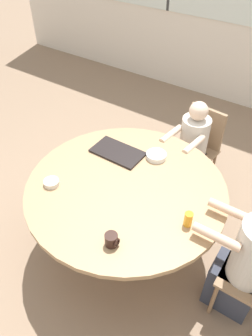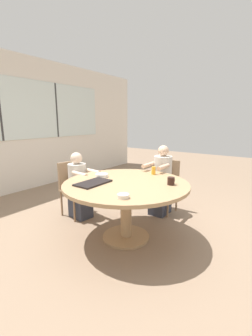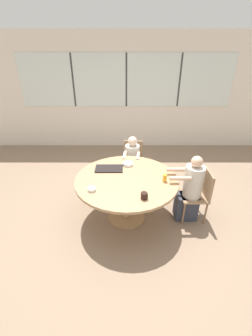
{
  "view_description": "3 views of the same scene",
  "coord_description": "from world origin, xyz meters",
  "px_view_note": "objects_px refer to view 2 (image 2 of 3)",
  "views": [
    {
      "loc": [
        1.0,
        -1.47,
        2.51
      ],
      "look_at": [
        0.0,
        0.0,
        0.92
      ],
      "focal_mm": 35.0,
      "sensor_mm": 36.0,
      "label": 1
    },
    {
      "loc": [
        -2.16,
        -1.56,
        1.5
      ],
      "look_at": [
        0.0,
        0.0,
        0.92
      ],
      "focal_mm": 24.0,
      "sensor_mm": 36.0,
      "label": 2
    },
    {
      "loc": [
        -0.01,
        -2.85,
        2.51
      ],
      "look_at": [
        0.0,
        0.0,
        0.92
      ],
      "focal_mm": 24.0,
      "sensor_mm": 36.0,
      "label": 3
    }
  ],
  "objects_px": {
    "coffee_mug": "(171,181)",
    "bowl_cereal": "(102,175)",
    "juice_glass": "(154,171)",
    "chair_for_man_blue_shirt": "(73,184)",
    "person_man_blue_shirt": "(79,188)",
    "bowl_white_shallow": "(123,196)",
    "person_woman_green_shirt": "(161,183)",
    "chair_for_woman_green_shirt": "(166,181)"
  },
  "relations": [
    {
      "from": "coffee_mug",
      "to": "bowl_white_shallow",
      "type": "height_order",
      "value": "coffee_mug"
    },
    {
      "from": "juice_glass",
      "to": "person_woman_green_shirt",
      "type": "bearing_deg",
      "value": 11.09
    },
    {
      "from": "coffee_mug",
      "to": "chair_for_man_blue_shirt",
      "type": "bearing_deg",
      "value": 93.56
    },
    {
      "from": "person_man_blue_shirt",
      "to": "coffee_mug",
      "type": "distance_m",
      "value": 1.51
    },
    {
      "from": "person_woman_green_shirt",
      "to": "bowl_white_shallow",
      "type": "distance_m",
      "value": 1.52
    },
    {
      "from": "chair_for_man_blue_shirt",
      "to": "bowl_cereal",
      "type": "bearing_deg",
      "value": 88.13
    },
    {
      "from": "chair_for_man_blue_shirt",
      "to": "juice_glass",
      "type": "height_order",
      "value": "juice_glass"
    },
    {
      "from": "bowl_cereal",
      "to": "juice_glass",
      "type": "bearing_deg",
      "value": -42.83
    },
    {
      "from": "person_man_blue_shirt",
      "to": "juice_glass",
      "type": "xyz_separation_m",
      "value": [
        0.45,
        -1.05,
        0.34
      ]
    },
    {
      "from": "person_man_blue_shirt",
      "to": "juice_glass",
      "type": "bearing_deg",
      "value": 119.42
    },
    {
      "from": "coffee_mug",
      "to": "juice_glass",
      "type": "xyz_separation_m",
      "value": [
        0.33,
        0.42,
        0.01
      ]
    },
    {
      "from": "chair_for_woman_green_shirt",
      "to": "bowl_white_shallow",
      "type": "height_order",
      "value": "chair_for_woman_green_shirt"
    },
    {
      "from": "juice_glass",
      "to": "bowl_cereal",
      "type": "bearing_deg",
      "value": 137.17
    },
    {
      "from": "coffee_mug",
      "to": "bowl_white_shallow",
      "type": "xyz_separation_m",
      "value": [
        -0.7,
        0.18,
        -0.03
      ]
    },
    {
      "from": "person_man_blue_shirt",
      "to": "bowl_cereal",
      "type": "height_order",
      "value": "person_man_blue_shirt"
    },
    {
      "from": "person_woman_green_shirt",
      "to": "juice_glass",
      "type": "relative_size",
      "value": 9.94
    },
    {
      "from": "person_man_blue_shirt",
      "to": "juice_glass",
      "type": "relative_size",
      "value": 9.14
    },
    {
      "from": "coffee_mug",
      "to": "bowl_cereal",
      "type": "xyz_separation_m",
      "value": [
        -0.2,
        0.91,
        -0.02
      ]
    },
    {
      "from": "person_woman_green_shirt",
      "to": "bowl_white_shallow",
      "type": "relative_size",
      "value": 9.34
    },
    {
      "from": "bowl_cereal",
      "to": "bowl_white_shallow",
      "type": "bearing_deg",
      "value": -124.39
    },
    {
      "from": "chair_for_man_blue_shirt",
      "to": "person_man_blue_shirt",
      "type": "bearing_deg",
      "value": 90.0
    },
    {
      "from": "juice_glass",
      "to": "chair_for_woman_green_shirt",
      "type": "bearing_deg",
      "value": 8.17
    },
    {
      "from": "chair_for_man_blue_shirt",
      "to": "chair_for_woman_green_shirt",
      "type": "bearing_deg",
      "value": 138.34
    },
    {
      "from": "chair_for_man_blue_shirt",
      "to": "bowl_cereal",
      "type": "relative_size",
      "value": 5.05
    },
    {
      "from": "person_woman_green_shirt",
      "to": "bowl_white_shallow",
      "type": "height_order",
      "value": "person_woman_green_shirt"
    },
    {
      "from": "chair_for_woman_green_shirt",
      "to": "person_woman_green_shirt",
      "type": "distance_m",
      "value": 0.16
    },
    {
      "from": "bowl_white_shallow",
      "to": "bowl_cereal",
      "type": "distance_m",
      "value": 0.88
    },
    {
      "from": "person_woman_green_shirt",
      "to": "bowl_cereal",
      "type": "relative_size",
      "value": 6.58
    },
    {
      "from": "person_man_blue_shirt",
      "to": "person_woman_green_shirt",
      "type": "bearing_deg",
      "value": 138.39
    },
    {
      "from": "chair_for_woman_green_shirt",
      "to": "bowl_cereal",
      "type": "relative_size",
      "value": 5.05
    },
    {
      "from": "person_man_blue_shirt",
      "to": "coffee_mug",
      "type": "height_order",
      "value": "person_man_blue_shirt"
    },
    {
      "from": "person_man_blue_shirt",
      "to": "coffee_mug",
      "type": "relative_size",
      "value": 11.12
    },
    {
      "from": "chair_for_woman_green_shirt",
      "to": "chair_for_man_blue_shirt",
      "type": "xyz_separation_m",
      "value": [
        -1.02,
        1.13,
        0.0
      ]
    },
    {
      "from": "chair_for_man_blue_shirt",
      "to": "person_man_blue_shirt",
      "type": "distance_m",
      "value": 0.17
    },
    {
      "from": "person_woman_green_shirt",
      "to": "bowl_white_shallow",
      "type": "bearing_deg",
      "value": 101.91
    },
    {
      "from": "coffee_mug",
      "to": "bowl_white_shallow",
      "type": "bearing_deg",
      "value": 165.47
    },
    {
      "from": "bowl_white_shallow",
      "to": "bowl_cereal",
      "type": "height_order",
      "value": "bowl_cereal"
    },
    {
      "from": "person_woman_green_shirt",
      "to": "coffee_mug",
      "type": "relative_size",
      "value": 12.1
    },
    {
      "from": "person_man_blue_shirt",
      "to": "bowl_cereal",
      "type": "distance_m",
      "value": 0.64
    },
    {
      "from": "juice_glass",
      "to": "bowl_cereal",
      "type": "xyz_separation_m",
      "value": [
        -0.53,
        0.49,
        -0.03
      ]
    },
    {
      "from": "chair_for_woman_green_shirt",
      "to": "juice_glass",
      "type": "height_order",
      "value": "juice_glass"
    },
    {
      "from": "person_man_blue_shirt",
      "to": "bowl_white_shallow",
      "type": "height_order",
      "value": "person_man_blue_shirt"
    }
  ]
}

